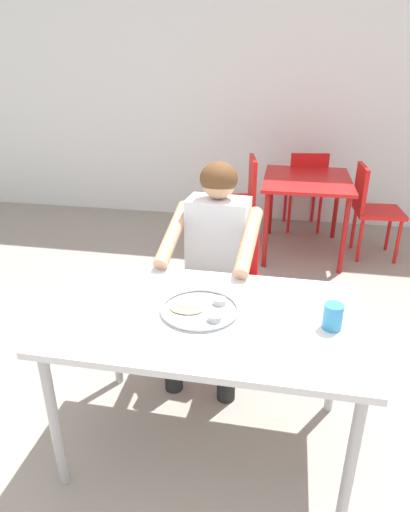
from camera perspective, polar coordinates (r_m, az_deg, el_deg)
name	(u,v)px	position (r m, az deg, el deg)	size (l,w,h in m)	color
ground_plane	(189,444)	(2.35, -2.12, -23.17)	(12.00, 12.00, 0.05)	gray
back_wall	(259,58)	(4.96, 7.07, 24.10)	(12.00, 0.12, 3.40)	white
table_foreground	(209,328)	(1.90, 0.55, -9.29)	(1.29, 0.79, 0.73)	silver
thali_tray	(200,309)	(1.87, -0.69, -6.89)	(0.34, 0.34, 0.03)	#B7BABF
drinking_cup	(333,315)	(1.82, 16.25, -7.38)	(0.08, 0.08, 0.11)	#338CBF
chair_foreground	(222,275)	(2.73, 2.19, -2.44)	(0.46, 0.47, 0.81)	red
diner_foreground	(214,253)	(2.43, 1.19, 0.38)	(0.52, 0.57, 1.21)	black
table_background_red	(307,187)	(4.15, 13.03, 8.67)	(0.77, 0.95, 0.71)	red
chair_red_left	(241,195)	(4.23, 4.70, 7.89)	(0.46, 0.49, 0.87)	red
chair_red_right	(371,205)	(4.26, 20.70, 6.20)	(0.44, 0.42, 0.85)	red
chair_red_far	(305,185)	(4.75, 12.87, 8.96)	(0.45, 0.49, 0.85)	red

